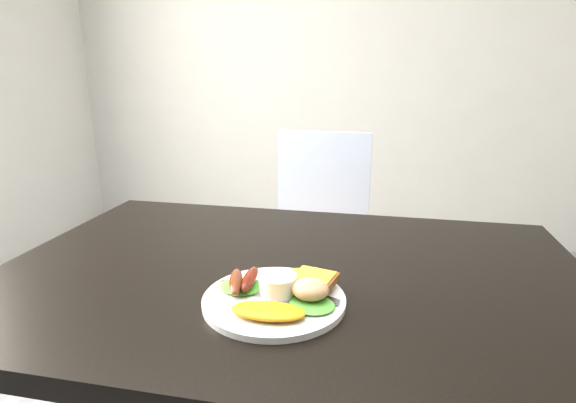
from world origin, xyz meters
TOP-DOWN VIEW (x-y plane):
  - room_back_panel at (0.00, 2.25)m, footprint 4.00×0.04m
  - dining_table at (0.00, 0.00)m, footprint 1.20×0.80m
  - dining_chair at (-0.06, 0.81)m, footprint 0.39×0.39m
  - person at (0.21, 0.56)m, footprint 0.64×0.46m
  - plate at (0.00, -0.15)m, footprint 0.25×0.25m
  - lettuce_left at (-0.06, -0.12)m, footprint 0.10×0.10m
  - lettuce_right at (0.07, -0.16)m, footprint 0.09×0.09m
  - omelette at (0.01, -0.21)m, footprint 0.12×0.06m
  - sausage_a at (-0.07, -0.14)m, footprint 0.05×0.10m
  - sausage_b at (-0.05, -0.12)m, footprint 0.03×0.09m
  - ramekin at (0.01, -0.13)m, footprint 0.08×0.08m
  - toast_a at (0.04, -0.08)m, footprint 0.09×0.09m
  - toast_b at (0.06, -0.11)m, footprint 0.09×0.09m
  - potato_salad at (0.07, -0.15)m, footprint 0.07×0.07m
  - fork at (-0.03, -0.14)m, footprint 0.16×0.08m

SIDE VIEW (x-z plane):
  - dining_chair at x=-0.06m, z-range 0.43..0.47m
  - dining_table at x=0.00m, z-range 0.71..0.75m
  - plate at x=0.00m, z-range 0.75..0.76m
  - fork at x=-0.03m, z-range 0.76..0.77m
  - lettuce_right at x=0.07m, z-range 0.76..0.77m
  - lettuce_left at x=-0.06m, z-range 0.76..0.77m
  - toast_a at x=0.04m, z-range 0.76..0.78m
  - omelette at x=0.01m, z-range 0.76..0.78m
  - ramekin at x=0.01m, z-range 0.76..0.80m
  - toast_b at x=0.06m, z-range 0.77..0.79m
  - sausage_a at x=-0.07m, z-range 0.77..0.79m
  - sausage_b at x=-0.05m, z-range 0.77..0.79m
  - potato_salad at x=0.07m, z-range 0.77..0.80m
  - person at x=0.21m, z-range 0.00..1.69m
  - room_back_panel at x=0.00m, z-range 0.00..2.70m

